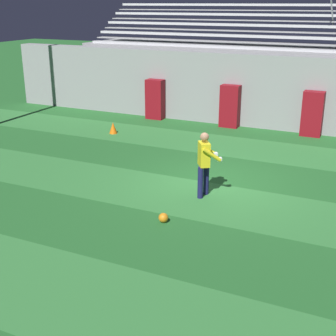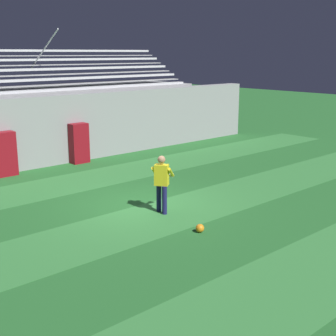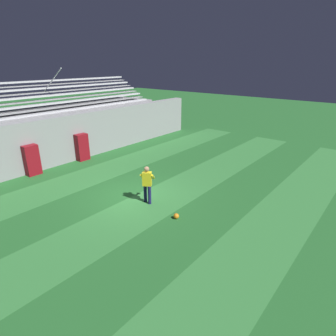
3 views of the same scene
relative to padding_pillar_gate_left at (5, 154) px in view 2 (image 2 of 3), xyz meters
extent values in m
plane|color=#236028|center=(1.57, -5.95, -0.82)|extent=(80.00, 80.00, 0.00)
cube|color=#337A38|center=(1.57, -11.95, -0.82)|extent=(28.00, 2.36, 0.01)
cube|color=#337A38|center=(1.57, -7.23, -0.82)|extent=(28.00, 2.36, 0.01)
cube|color=#337A38|center=(1.57, -2.50, -0.82)|extent=(28.00, 2.36, 0.01)
cube|color=gray|center=(1.57, 0.55, 0.58)|extent=(24.00, 0.60, 2.80)
cube|color=maroon|center=(0.00, 0.00, 0.00)|extent=(0.74, 0.44, 1.65)
cube|color=maroon|center=(3.13, 0.00, 0.00)|extent=(0.74, 0.44, 1.65)
cube|color=gray|center=(1.57, 2.90, 0.63)|extent=(18.00, 3.90, 2.90)
cube|color=silver|center=(1.57, 1.30, 2.13)|extent=(17.10, 0.36, 0.10)
cube|color=gray|center=(1.57, 1.10, 1.90)|extent=(17.10, 0.60, 0.04)
cube|color=silver|center=(1.57, 2.00, 2.53)|extent=(17.10, 0.36, 0.10)
cube|color=gray|center=(1.57, 1.80, 2.30)|extent=(17.10, 0.60, 0.04)
cube|color=silver|center=(1.57, 2.70, 2.93)|extent=(17.10, 0.36, 0.10)
cube|color=gray|center=(1.57, 2.50, 2.70)|extent=(17.10, 0.60, 0.04)
cube|color=silver|center=(1.57, 3.40, 3.33)|extent=(17.10, 0.36, 0.10)
cube|color=gray|center=(1.57, 3.20, 3.10)|extent=(17.10, 0.60, 0.04)
cylinder|color=silver|center=(3.08, 2.45, 3.78)|extent=(0.06, 2.63, 1.65)
cylinder|color=#19194C|center=(1.59, -6.85, -0.41)|extent=(0.19, 0.19, 0.82)
cylinder|color=#19194C|center=(1.55, -7.14, -0.41)|extent=(0.19, 0.19, 0.82)
cube|color=yellow|center=(1.57, -6.99, 0.30)|extent=(0.41, 0.45, 0.60)
sphere|color=#A37556|center=(1.57, -6.99, 0.74)|extent=(0.22, 0.22, 0.22)
cylinder|color=yellow|center=(1.55, -6.72, 0.35)|extent=(0.45, 0.34, 0.37)
cylinder|color=yellow|center=(1.82, -7.11, 0.35)|extent=(0.45, 0.34, 0.37)
cube|color=silver|center=(1.74, -6.64, 0.22)|extent=(0.15, 0.15, 0.08)
cube|color=silver|center=(1.97, -6.97, 0.22)|extent=(0.15, 0.15, 0.08)
sphere|color=orange|center=(1.31, -8.78, -0.71)|extent=(0.22, 0.22, 0.22)
camera|label=1|loc=(5.41, -17.34, 3.85)|focal=50.00mm
camera|label=2|loc=(-6.75, -16.59, 3.63)|focal=50.00mm
camera|label=3|loc=(-6.27, -14.62, 4.94)|focal=30.00mm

